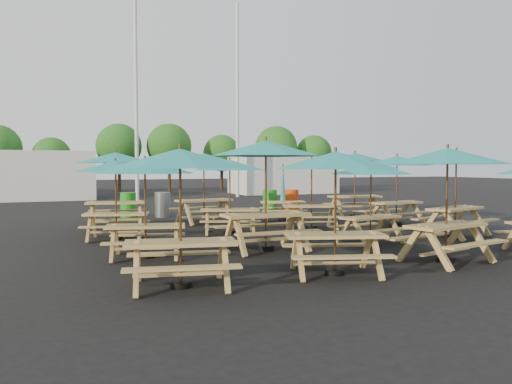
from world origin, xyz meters
name	(u,v)px	position (x,y,z in m)	size (l,w,h in m)	color
ground	(274,231)	(0.00, 0.00, 0.00)	(120.00, 120.00, 0.00)	black
picnic_unit_0	(180,165)	(-4.18, -5.76, 1.97)	(2.66, 2.66, 2.24)	#A27A48
picnic_unit_1	(145,171)	(-4.28, -2.95, 1.84)	(2.58, 2.58, 2.10)	#A27A48
picnic_unit_2	(116,170)	(-4.57, 0.00, 1.85)	(2.62, 2.62, 2.11)	#A27A48
picnic_unit_3	(116,161)	(-4.27, 2.88, 2.11)	(2.82, 2.82, 2.40)	#A27A48
picnic_unit_4	(336,166)	(-1.40, -5.86, 1.95)	(2.83, 2.83, 2.22)	#A27A48
picnic_unit_5	(266,153)	(-1.55, -3.01, 2.24)	(2.65, 2.65, 2.55)	#A27A48
picnic_unit_6	(230,168)	(-1.40, 0.00, 1.88)	(2.74, 2.74, 2.14)	#A27A48
picnic_unit_7	(204,161)	(-1.36, 2.90, 2.11)	(2.84, 2.84, 2.41)	#A27A48
picnic_unit_8	(447,161)	(1.28, -5.68, 2.04)	(2.83, 2.83, 2.33)	#A27A48
picnic_unit_9	(371,172)	(1.31, -3.03, 1.79)	(2.44, 2.44, 2.05)	#A27A48
picnic_unit_10	(312,166)	(1.29, 0.09, 1.94)	(2.81, 2.81, 2.21)	#A27A48
picnic_unit_11	(283,197)	(1.49, 2.64, 0.83)	(1.93, 1.80, 2.03)	#A27A48
picnic_unit_13	(456,160)	(4.24, -2.81, 2.10)	(3.08, 3.08, 2.39)	#A27A48
picnic_unit_14	(397,164)	(4.34, -0.08, 2.01)	(2.74, 2.74, 2.30)	#A27A48
picnic_unit_15	(355,160)	(4.46, 2.59, 2.16)	(2.84, 2.84, 2.46)	#A27A48
waste_bin_0	(128,205)	(-3.53, 5.76, 0.47)	(0.59, 0.59, 0.94)	#1E921A
waste_bin_1	(163,205)	(-2.30, 5.37, 0.47)	(0.59, 0.59, 0.94)	gray
waste_bin_2	(270,201)	(2.30, 5.70, 0.47)	(0.59, 0.59, 0.94)	#1E921A
waste_bin_3	(292,201)	(3.19, 5.45, 0.47)	(0.59, 0.59, 0.94)	#E33F0D
mast_0	(136,91)	(-2.00, 14.00, 6.00)	(0.20, 0.20, 12.00)	silver
mast_1	(237,101)	(4.50, 16.00, 6.00)	(0.20, 0.20, 12.00)	silver
event_tent_0	(21,175)	(-8.00, 18.00, 1.40)	(8.00, 4.00, 2.80)	silver
event_tent_1	(283,175)	(9.00, 19.00, 1.30)	(7.00, 4.00, 2.60)	silver
tree_2	(52,156)	(-6.39, 23.65, 2.62)	(2.59, 2.59, 3.93)	#382314
tree_3	(119,146)	(-1.75, 24.72, 3.41)	(3.36, 3.36, 5.09)	#382314
tree_4	(169,146)	(1.90, 24.26, 3.46)	(3.41, 3.41, 5.17)	#382314
tree_5	(222,153)	(6.22, 24.67, 2.97)	(2.94, 2.94, 4.45)	#382314
tree_6	(276,147)	(10.23, 22.90, 3.43)	(3.38, 3.38, 5.13)	#382314
tree_7	(314,153)	(13.63, 22.92, 2.99)	(2.95, 2.95, 4.48)	#382314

